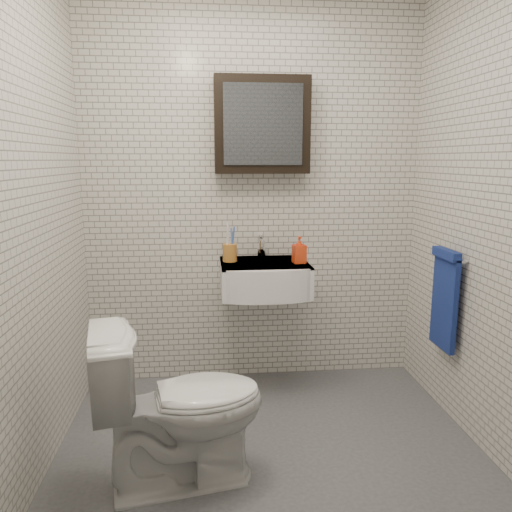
{
  "coord_description": "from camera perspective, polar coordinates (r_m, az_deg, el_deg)",
  "views": [
    {
      "loc": [
        -0.31,
        -2.29,
        1.49
      ],
      "look_at": [
        -0.03,
        0.45,
        0.95
      ],
      "focal_mm": 35.0,
      "sensor_mm": 36.0,
      "label": 1
    }
  ],
  "objects": [
    {
      "name": "faucet",
      "position": [
        3.29,
        0.65,
        0.99
      ],
      "size": [
        0.06,
        0.2,
        0.15
      ],
      "color": "silver",
      "rests_on": "washbasin"
    },
    {
      "name": "mirror_cabinet",
      "position": [
        3.24,
        0.68,
        14.72
      ],
      "size": [
        0.6,
        0.15,
        0.6
      ],
      "color": "black",
      "rests_on": "room_shell"
    },
    {
      "name": "toilet",
      "position": [
        2.4,
        -8.66,
        -16.42
      ],
      "size": [
        0.83,
        0.57,
        0.78
      ],
      "primitive_type": "imported",
      "rotation": [
        0.0,
        0.0,
        1.76
      ],
      "color": "white",
      "rests_on": "ground"
    },
    {
      "name": "washbasin",
      "position": [
        3.13,
        1.03,
        -2.54
      ],
      "size": [
        0.55,
        0.5,
        0.2
      ],
      "color": "white",
      "rests_on": "room_shell"
    },
    {
      "name": "ground",
      "position": [
        2.75,
        1.77,
        -21.73
      ],
      "size": [
        2.2,
        2.0,
        0.01
      ],
      "primitive_type": "cube",
      "color": "#46494D",
      "rests_on": "ground"
    },
    {
      "name": "toothbrush_cup",
      "position": [
        3.17,
        -3.01,
        0.49
      ],
      "size": [
        0.1,
        0.1,
        0.25
      ],
      "rotation": [
        0.0,
        0.0,
        -0.11
      ],
      "color": "#BA782E",
      "rests_on": "washbasin"
    },
    {
      "name": "soap_bottle",
      "position": [
        3.12,
        4.97,
        0.72
      ],
      "size": [
        0.09,
        0.09,
        0.17
      ],
      "primitive_type": "imported",
      "rotation": [
        0.0,
        0.0,
        0.13
      ],
      "color": "#DD4E17",
      "rests_on": "washbasin"
    },
    {
      "name": "towel_rail",
      "position": [
        3.06,
        20.78,
        -4.2
      ],
      "size": [
        0.09,
        0.3,
        0.58
      ],
      "color": "silver",
      "rests_on": "room_shell"
    },
    {
      "name": "room_shell",
      "position": [
        2.31,
        1.99,
        10.43
      ],
      "size": [
        2.22,
        2.02,
        2.51
      ],
      "color": "silver",
      "rests_on": "ground"
    }
  ]
}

